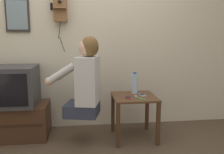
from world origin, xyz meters
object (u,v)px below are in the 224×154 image
Objects in this scene: wall_phone_antique at (60,5)px; water_bottle at (135,83)px; television at (14,86)px; toothbrush at (139,98)px; framed_picture at (17,15)px; cell_phone_spare at (142,95)px; person at (85,79)px; cell_phone_held at (128,97)px.

wall_phone_antique reaches higher than water_bottle.
television reaches higher than water_bottle.
television is at bearing 177.66° from water_bottle.
television reaches higher than toothbrush.
cell_phone_spare is at bearing -16.44° from framed_picture.
toothbrush is (-0.07, -0.16, 0.00)m from cell_phone_spare.
person is 0.53m from cell_phone_held.
wall_phone_antique is 6.26× the size of cell_phone_spare.
framed_picture is (-0.53, 0.04, -0.13)m from wall_phone_antique.
toothbrush is (1.42, -0.60, -0.95)m from framed_picture.
cell_phone_held is at bearing -32.15° from wall_phone_antique.
wall_phone_antique is 6.10× the size of cell_phone_held.
person is 1.22m from framed_picture.
person is at bearing -33.42° from framed_picture.
toothbrush is at bearing -31.80° from wall_phone_antique.
toothbrush is at bearing -12.07° from television.
person reaches higher than television.
cell_phone_spare is 0.17m from toothbrush.
television is at bearing 166.52° from cell_phone_spare.
water_bottle is at bearing 120.41° from cell_phone_spare.
wall_phone_antique is 0.54m from framed_picture.
wall_phone_antique is (-0.29, 0.49, 0.86)m from person.
television is at bearing 135.20° from toothbrush.
water_bottle is at bearing -13.82° from framed_picture.
framed_picture is at bearing 155.75° from cell_phone_spare.
water_bottle reaches higher than cell_phone_held.
cell_phone_held is 0.50× the size of water_bottle.
cell_phone_held is at bearing 117.84° from toothbrush.
framed_picture reaches higher than water_bottle.
television is 0.64× the size of wall_phone_antique.
framed_picture is 1.68m from water_bottle.
water_bottle is (0.12, 0.18, 0.12)m from cell_phone_held.
person reaches higher than cell_phone_spare.
toothbrush is at bearing -121.72° from cell_phone_spare.
framed_picture is 1.81m from toothbrush.
water_bottle is (-0.07, 0.09, 0.12)m from cell_phone_spare.
person is 0.87m from television.
framed_picture reaches higher than toothbrush.
framed_picture is 1.82m from cell_phone_spare.
television is 1.47m from toothbrush.
framed_picture is 3.13× the size of cell_phone_spare.
toothbrush is at bearing -89.62° from water_bottle.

